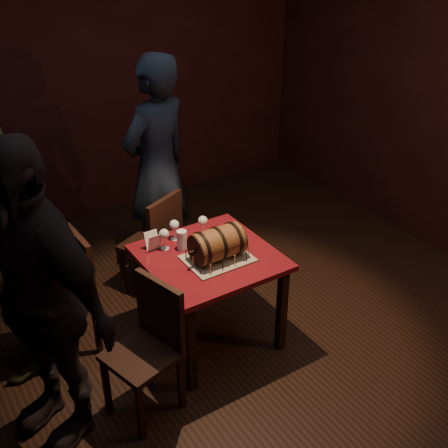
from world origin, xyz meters
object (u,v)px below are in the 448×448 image
object	(u,v)px
chair_left_front	(150,341)
person_back	(157,168)
person_left_front	(38,299)
chair_back	(157,240)
pub_table	(209,268)
wine_glass_right	(203,221)
pint_of_ale	(182,241)
wine_glass_left	(164,235)
chair_left_rear	(71,288)
wine_glass_mid	(174,226)
barrel_cake	(217,244)

from	to	relation	value
chair_left_front	person_back	size ratio (longest dim) A/B	0.48
person_left_front	chair_left_front	bearing A→B (deg)	52.33
chair_back	pub_table	bearing A→B (deg)	-85.57
wine_glass_right	chair_left_front	size ratio (longest dim) A/B	0.17
pint_of_ale	person_left_front	xyz separation A→B (m)	(-1.11, -0.36, 0.16)
wine_glass_left	chair_left_rear	xyz separation A→B (m)	(-0.65, 0.23, -0.35)
wine_glass_right	person_left_front	distance (m)	1.42
person_back	chair_back	bearing A→B (deg)	39.98
wine_glass_mid	wine_glass_right	distance (m)	0.22
barrel_cake	wine_glass_mid	world-z (taller)	barrel_cake
chair_left_front	person_back	bearing A→B (deg)	60.83
wine_glass_mid	person_left_front	size ratio (longest dim) A/B	0.08
person_left_front	wine_glass_left	bearing A→B (deg)	91.24
chair_back	person_left_front	xyz separation A→B (m)	(-1.18, -0.92, 0.46)
pub_table	person_back	size ratio (longest dim) A/B	0.46
wine_glass_left	wine_glass_mid	world-z (taller)	same
chair_back	person_left_front	distance (m)	1.56
person_back	chair_left_rear	bearing A→B (deg)	12.16
chair_left_front	wine_glass_mid	bearing A→B (deg)	50.69
wine_glass_right	chair_left_rear	world-z (taller)	chair_left_rear
barrel_cake	chair_back	world-z (taller)	barrel_cake
wine_glass_left	pint_of_ale	bearing A→B (deg)	-35.13
wine_glass_mid	person_left_front	distance (m)	1.25
chair_back	chair_left_rear	xyz separation A→B (m)	(-0.82, -0.26, 0.00)
pint_of_ale	chair_left_front	xyz separation A→B (m)	(-0.53, -0.52, -0.30)
wine_glass_left	chair_left_front	distance (m)	0.81
chair_left_front	person_back	xyz separation A→B (m)	(0.82, 1.46, 0.45)
chair_back	chair_left_rear	bearing A→B (deg)	-162.24
wine_glass_mid	person_back	size ratio (longest dim) A/B	0.08
barrel_cake	person_back	size ratio (longest dim) A/B	0.21
chair_left_front	chair_back	bearing A→B (deg)	61.35
barrel_cake	wine_glass_mid	distance (m)	0.42
pub_table	wine_glass_mid	distance (m)	0.41
person_left_front	wine_glass_mid	bearing A→B (deg)	92.30
pub_table	wine_glass_mid	xyz separation A→B (m)	(-0.10, 0.32, 0.23)
pub_table	wine_glass_right	world-z (taller)	wine_glass_right
wine_glass_right	person_left_front	world-z (taller)	person_left_front
pub_table	pint_of_ale	size ratio (longest dim) A/B	6.00
barrel_cake	person_back	bearing A→B (deg)	83.04
wine_glass_left	pub_table	bearing A→B (deg)	-47.49
wine_glass_mid	chair_left_front	bearing A→B (deg)	-129.31
chair_left_rear	chair_left_front	size ratio (longest dim) A/B	1.00
pub_table	wine_glass_left	world-z (taller)	wine_glass_left
pub_table	chair_left_rear	distance (m)	1.00
wine_glass_right	person_back	size ratio (longest dim) A/B	0.08
wine_glass_right	barrel_cake	bearing A→B (deg)	-104.41
wine_glass_mid	chair_left_front	xyz separation A→B (m)	(-0.55, -0.67, -0.34)
barrel_cake	chair_left_rear	xyz separation A→B (m)	(-0.89, 0.55, -0.35)
chair_left_front	person_left_front	distance (m)	0.76
pint_of_ale	person_back	world-z (taller)	person_back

